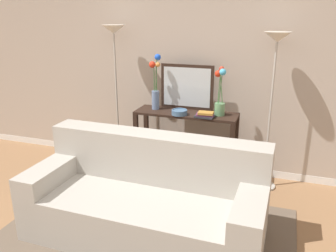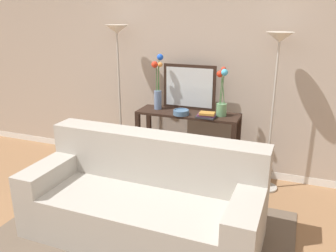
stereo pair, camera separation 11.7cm
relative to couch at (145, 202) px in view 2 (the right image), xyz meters
name	(u,v)px [view 2 (the right image)]	position (x,y,z in m)	size (l,w,h in m)	color
back_wall	(203,60)	(0.05, 1.62, 1.07)	(12.00, 0.15, 2.77)	white
area_rug	(138,242)	(0.00, -0.16, -0.31)	(2.60, 1.97, 0.01)	brown
couch	(145,202)	(0.00, 0.00, 0.00)	(2.08, 0.91, 0.88)	#ADA89E
console_table	(188,134)	(0.00, 1.23, 0.25)	(1.19, 0.37, 0.82)	black
floor_lamp_left	(118,58)	(-0.91, 1.27, 1.09)	(0.28, 0.28, 1.79)	#B7B2A8
floor_lamp_right	(277,69)	(0.94, 1.27, 1.06)	(0.28, 0.28, 1.74)	#B7B2A8
wall_mirror	(189,87)	(-0.04, 1.38, 0.77)	(0.64, 0.02, 0.53)	black
vase_tall_flowers	(158,84)	(-0.39, 1.25, 0.80)	(0.13, 0.11, 0.65)	#6B84AD
vase_short_flowers	(222,97)	(0.39, 1.24, 0.72)	(0.13, 0.13, 0.55)	#669E6B
fruit_bowl	(181,112)	(-0.04, 1.11, 0.54)	(0.18, 0.18, 0.06)	#4C7093
book_stack	(206,115)	(0.26, 1.10, 0.54)	(0.22, 0.16, 0.06)	#2D2D33
book_row_under_console	(166,169)	(-0.28, 1.23, -0.26)	(0.42, 0.18, 0.13)	silver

